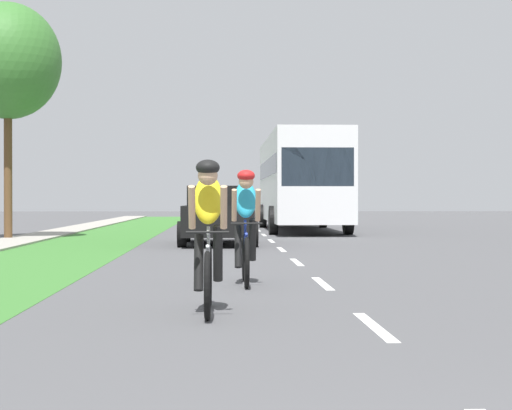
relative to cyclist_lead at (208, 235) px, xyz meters
name	(u,v)px	position (x,y,z in m)	size (l,w,h in m)	color
ground_plane	(276,245)	(1.55, 13.06, -0.81)	(120.00, 120.00, 0.00)	#4C4C4F
grass_verge	(83,245)	(-3.38, 13.06, -0.81)	(2.88, 70.00, 0.01)	#38722D
lane_markings_center	(267,238)	(1.55, 17.06, -0.81)	(0.12, 53.80, 0.01)	white
cyclist_lead	(208,235)	(0.00, 0.00, 0.00)	(0.42, 1.72, 1.58)	black
cyclist_trailing	(246,226)	(0.47, 2.94, 0.00)	(0.42, 1.72, 1.58)	black
sedan_black	(218,215)	(0.06, 13.46, -0.04)	(1.98, 4.30, 1.52)	black
bus_white	(300,178)	(3.13, 23.07, 1.17)	(2.78, 11.60, 3.48)	silver
pickup_maroon	(277,205)	(3.31, 38.64, 0.02)	(2.22, 5.10, 1.64)	maroon
street_tree_near	(8,62)	(-6.10, 16.38, 4.40)	(3.10, 3.10, 6.94)	brown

